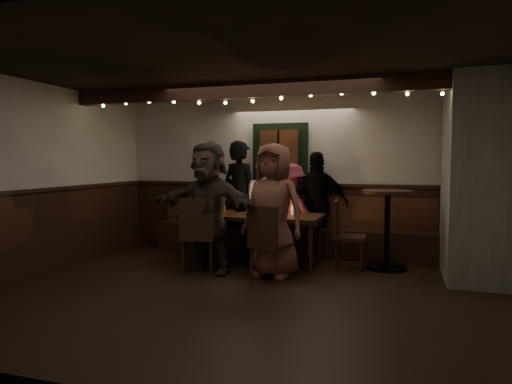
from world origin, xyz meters
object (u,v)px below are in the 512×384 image
(chair_end, at_px, (343,230))
(person_a, at_px, (210,207))
(chair_near_left, at_px, (198,231))
(person_b, at_px, (240,197))
(dining_table, at_px, (252,218))
(chair_near_right, at_px, (267,239))
(high_top, at_px, (387,219))
(person_e, at_px, (317,204))
(person_f, at_px, (208,207))
(person_c, at_px, (265,204))
(person_d, at_px, (290,210))
(person_g, at_px, (274,210))

(chair_end, height_order, person_a, person_a)
(chair_near_left, xyz_separation_m, person_b, (0.07, 1.49, 0.35))
(dining_table, distance_m, chair_near_right, 1.05)
(high_top, bearing_deg, person_e, 153.86)
(chair_end, distance_m, person_b, 1.90)
(person_e, xyz_separation_m, person_f, (-1.23, -1.49, 0.06))
(person_a, height_order, person_f, person_f)
(high_top, xyz_separation_m, person_b, (-2.36, 0.44, 0.22))
(high_top, bearing_deg, person_f, -157.70)
(person_c, distance_m, person_e, 0.86)
(person_d, bearing_deg, high_top, -174.37)
(person_b, height_order, person_e, person_b)
(person_c, bearing_deg, person_g, 129.52)
(person_b, xyz_separation_m, person_e, (1.27, 0.09, -0.09))
(chair_end, xyz_separation_m, person_b, (-1.77, 0.58, 0.38))
(chair_near_left, xyz_separation_m, person_c, (0.49, 1.54, 0.24))
(chair_end, bearing_deg, person_g, -135.88)
(person_c, bearing_deg, person_b, 25.58)
(dining_table, bearing_deg, person_a, 146.45)
(person_b, xyz_separation_m, person_g, (0.96, -1.36, -0.05))
(person_g, bearing_deg, person_e, 89.38)
(person_a, relative_size, person_b, 0.81)
(chair_near_right, relative_size, person_a, 0.65)
(person_a, distance_m, person_e, 1.81)
(chair_near_right, relative_size, person_g, 0.55)
(chair_near_right, height_order, person_c, person_c)
(chair_near_right, relative_size, person_b, 0.52)
(high_top, xyz_separation_m, person_d, (-1.50, 0.40, 0.04))
(chair_near_left, distance_m, chair_end, 2.05)
(high_top, relative_size, person_f, 0.62)
(chair_near_left, xyz_separation_m, person_a, (-0.45, 1.43, 0.17))
(person_a, relative_size, person_c, 0.92)
(person_d, xyz_separation_m, person_g, (0.09, -1.32, 0.14))
(person_e, bearing_deg, person_f, 34.11)
(person_f, height_order, person_g, person_f)
(dining_table, height_order, chair_near_right, chair_near_right)
(person_d, distance_m, person_e, 0.44)
(chair_near_right, distance_m, person_b, 1.89)
(person_e, bearing_deg, chair_near_right, 62.51)
(dining_table, height_order, person_g, person_g)
(person_b, bearing_deg, person_c, -151.54)
(person_b, bearing_deg, chair_near_left, 108.49)
(person_b, xyz_separation_m, person_c, (0.41, 0.05, -0.11))
(person_a, bearing_deg, person_g, 117.89)
(person_a, bearing_deg, person_c, 165.64)
(person_a, bearing_deg, dining_table, 125.73)
(chair_near_right, bearing_deg, person_e, 78.78)
(person_f, bearing_deg, high_top, 35.28)
(chair_near_right, bearing_deg, person_g, 85.14)
(chair_near_right, distance_m, person_g, 0.41)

